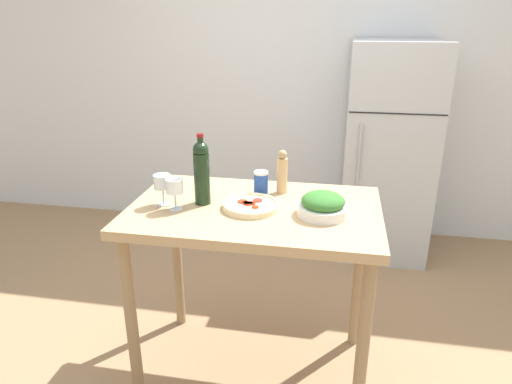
% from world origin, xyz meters
% --- Properties ---
extents(ground_plane, '(14.00, 14.00, 0.00)m').
position_xyz_m(ground_plane, '(0.00, 0.00, 0.00)').
color(ground_plane, '#9E7A56').
extents(wall_back, '(6.40, 0.08, 2.60)m').
position_xyz_m(wall_back, '(-0.00, 1.91, 1.30)').
color(wall_back, silver).
rests_on(wall_back, ground_plane).
extents(refrigerator, '(0.65, 0.66, 1.63)m').
position_xyz_m(refrigerator, '(0.75, 1.54, 0.82)').
color(refrigerator, '#B7BCC1').
rests_on(refrigerator, ground_plane).
extents(prep_counter, '(1.17, 0.74, 0.95)m').
position_xyz_m(prep_counter, '(0.00, 0.00, 0.82)').
color(prep_counter, tan).
rests_on(prep_counter, ground_plane).
extents(wine_bottle, '(0.07, 0.07, 0.34)m').
position_xyz_m(wine_bottle, '(-0.25, -0.00, 1.11)').
color(wine_bottle, black).
rests_on(wine_bottle, prep_counter).
extents(wine_glass_near, '(0.08, 0.08, 0.15)m').
position_xyz_m(wine_glass_near, '(-0.35, -0.09, 1.06)').
color(wine_glass_near, silver).
rests_on(wine_glass_near, prep_counter).
extents(wine_glass_far, '(0.08, 0.08, 0.15)m').
position_xyz_m(wine_glass_far, '(-0.43, -0.05, 1.06)').
color(wine_glass_far, silver).
rests_on(wine_glass_far, prep_counter).
extents(pepper_mill, '(0.05, 0.05, 0.22)m').
position_xyz_m(pepper_mill, '(0.10, 0.21, 1.06)').
color(pepper_mill, tan).
rests_on(pepper_mill, prep_counter).
extents(salad_bowl, '(0.23, 0.23, 0.11)m').
position_xyz_m(salad_bowl, '(0.32, -0.04, 1.00)').
color(salad_bowl, white).
rests_on(salad_bowl, prep_counter).
extents(homemade_pizza, '(0.27, 0.27, 0.03)m').
position_xyz_m(homemade_pizza, '(-0.01, -0.02, 0.97)').
color(homemade_pizza, beige).
rests_on(homemade_pizza, prep_counter).
extents(salt_canister, '(0.07, 0.07, 0.12)m').
position_xyz_m(salt_canister, '(0.00, 0.17, 1.01)').
color(salt_canister, '#284CA3').
rests_on(salt_canister, prep_counter).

